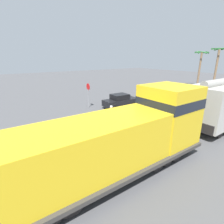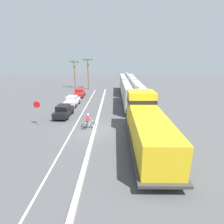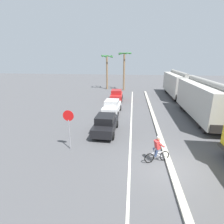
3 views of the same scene
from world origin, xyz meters
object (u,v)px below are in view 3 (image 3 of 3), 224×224
Objects in this scene: parked_car_black at (106,124)px; stop_sign at (69,122)px; palm_tree_far at (107,63)px; palm_tree_near at (124,62)px; parked_car_red at (116,95)px; hopper_car_middle at (177,84)px; cyclist at (157,150)px; parked_car_white at (112,107)px; hopper_car_lead at (204,100)px.

stop_sign is at bearing -123.43° from parked_car_black.
stop_sign is at bearing -87.59° from palm_tree_far.
palm_tree_near reaches higher than stop_sign.
parked_car_black and parked_car_red have the same top height.
parked_car_black is 22.80m from palm_tree_far.
stop_sign is (-2.06, -3.13, 1.21)m from parked_car_black.
hopper_car_middle is at bearing 22.28° from parked_car_red.
palm_tree_near is at bearing 97.66° from cyclist.
hopper_car_middle is at bearing 59.59° from parked_car_black.
palm_tree_near reaches higher than parked_car_white.
hopper_car_lead is at bearing 34.03° from stop_sign.
parked_car_black is at bearing 133.41° from cyclist.
palm_tree_far reaches higher than hopper_car_middle.
palm_tree_near is (0.44, 21.21, 4.67)m from parked_car_black.
parked_car_red is 0.61× the size of palm_tree_far.
palm_tree_far is at bearing 92.41° from stop_sign.
hopper_car_lead is 9.84m from parked_car_white.
hopper_car_middle is 14.33m from palm_tree_far.
hopper_car_lead reaches higher than cyclist.
hopper_car_middle is at bearing -27.96° from palm_tree_near.
cyclist reaches higher than parked_car_white.
hopper_car_lead is at bearing 56.82° from cyclist.
hopper_car_middle reaches higher than cyclist.
parked_car_white is at bearing 174.91° from hopper_car_lead.
palm_tree_near is 1.06× the size of palm_tree_far.
hopper_car_lead is at bearing -37.65° from parked_car_red.
parked_car_white is 10.45m from cyclist.
hopper_car_middle is 14.54m from parked_car_white.
palm_tree_near is at bearing 119.09° from hopper_car_lead.
hopper_car_middle is at bearing -24.56° from palm_tree_far.
parked_car_white and parked_car_red have the same top height.
parked_car_red is at bearing 90.86° from parked_car_white.
palm_tree_far is at bearing 106.44° from parked_car_red.
cyclist is at bearing -8.96° from stop_sign.
hopper_car_lead is 11.60m from hopper_car_middle.
cyclist reaches higher than parked_car_black.
palm_tree_near reaches higher than palm_tree_far.
cyclist is at bearing -46.59° from parked_car_black.
cyclist is (4.06, -16.38, 0.00)m from parked_car_red.
parked_car_black is 5.59m from cyclist.
hopper_car_middle reaches higher than stop_sign.
parked_car_black is at bearing -153.68° from hopper_car_lead.
parked_car_red is 2.48× the size of cyclist.
stop_sign is (-1.94, -8.74, 1.21)m from parked_car_white.
stop_sign is at bearing -102.51° from parked_car_white.
stop_sign is (-1.84, -15.45, 1.21)m from parked_car_red.
palm_tree_near is at bearing 84.13° from stop_sign.
parked_car_red is (-0.23, 12.32, 0.00)m from parked_car_black.
palm_tree_far is (-3.57, 0.95, -0.31)m from palm_tree_near.
stop_sign is at bearing -120.91° from hopper_car_middle.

